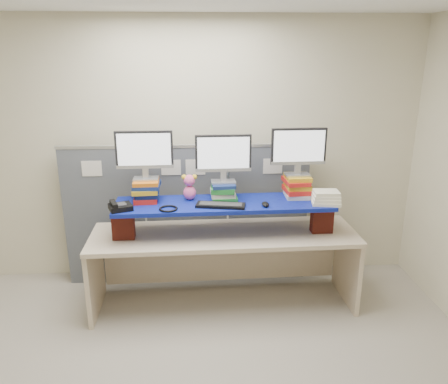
{
  "coord_description": "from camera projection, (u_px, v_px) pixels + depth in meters",
  "views": [
    {
      "loc": [
        0.15,
        -2.6,
        2.41
      ],
      "look_at": [
        0.37,
        1.26,
        1.18
      ],
      "focal_mm": 35.0,
      "sensor_mm": 36.0,
      "label": 1
    }
  ],
  "objects": [
    {
      "name": "room",
      "position": [
        177.0,
        220.0,
        2.77
      ],
      "size": [
        5.0,
        4.0,
        2.8
      ],
      "color": "beige",
      "rests_on": "ground"
    },
    {
      "name": "cubicle_partition",
      "position": [
        187.0,
        215.0,
        4.66
      ],
      "size": [
        2.6,
        0.06,
        1.53
      ],
      "color": "#4B5059",
      "rests_on": "ground"
    },
    {
      "name": "desk",
      "position": [
        224.0,
        248.0,
        4.23
      ],
      "size": [
        2.56,
        0.82,
        0.77
      ],
      "rotation": [
        0.0,
        0.0,
        0.03
      ],
      "color": "beige",
      "rests_on": "ground"
    },
    {
      "name": "brick_pier_left",
      "position": [
        123.0,
        225.0,
        4.01
      ],
      "size": [
        0.2,
        0.12,
        0.27
      ],
      "primitive_type": "cube",
      "rotation": [
        0.0,
        0.0,
        0.03
      ],
      "color": "maroon",
      "rests_on": "desk"
    },
    {
      "name": "brick_pier_right",
      "position": [
        322.0,
        218.0,
        4.17
      ],
      "size": [
        0.2,
        0.12,
        0.27
      ],
      "primitive_type": "cube",
      "rotation": [
        0.0,
        0.0,
        0.03
      ],
      "color": "maroon",
      "rests_on": "desk"
    },
    {
      "name": "blue_board",
      "position": [
        224.0,
        204.0,
        4.09
      ],
      "size": [
        2.05,
        0.57,
        0.04
      ],
      "primitive_type": "cube",
      "rotation": [
        0.0,
        0.0,
        0.03
      ],
      "color": "#090975",
      "rests_on": "brick_pier_left"
    },
    {
      "name": "book_stack_left",
      "position": [
        146.0,
        190.0,
        4.1
      ],
      "size": [
        0.27,
        0.3,
        0.21
      ],
      "color": "red",
      "rests_on": "blue_board"
    },
    {
      "name": "book_stack_center",
      "position": [
        223.0,
        190.0,
        4.18
      ],
      "size": [
        0.26,
        0.3,
        0.16
      ],
      "color": "#1E742E",
      "rests_on": "blue_board"
    },
    {
      "name": "book_stack_right",
      "position": [
        297.0,
        186.0,
        4.22
      ],
      "size": [
        0.25,
        0.32,
        0.21
      ],
      "color": "#B6B5AE",
      "rests_on": "blue_board"
    },
    {
      "name": "monitor_left",
      "position": [
        144.0,
        152.0,
        4.0
      ],
      "size": [
        0.53,
        0.15,
        0.46
      ],
      "rotation": [
        0.0,
        0.0,
        0.03
      ],
      "color": "#A7A8AD",
      "rests_on": "book_stack_left"
    },
    {
      "name": "monitor_center",
      "position": [
        223.0,
        156.0,
        4.07
      ],
      "size": [
        0.53,
        0.15,
        0.46
      ],
      "rotation": [
        0.0,
        0.0,
        0.03
      ],
      "color": "#A7A8AD",
      "rests_on": "book_stack_center"
    },
    {
      "name": "monitor_right",
      "position": [
        299.0,
        149.0,
        4.11
      ],
      "size": [
        0.53,
        0.15,
        0.46
      ],
      "rotation": [
        0.0,
        0.0,
        0.03
      ],
      "color": "#A7A8AD",
      "rests_on": "book_stack_right"
    },
    {
      "name": "keyboard",
      "position": [
        221.0,
        205.0,
        3.96
      ],
      "size": [
        0.47,
        0.23,
        0.03
      ],
      "rotation": [
        0.0,
        0.0,
        -0.18
      ],
      "color": "black",
      "rests_on": "blue_board"
    },
    {
      "name": "mouse",
      "position": [
        265.0,
        204.0,
        3.97
      ],
      "size": [
        0.09,
        0.13,
        0.04
      ],
      "primitive_type": "ellipsoid",
      "rotation": [
        0.0,
        0.0,
        0.22
      ],
      "color": "black",
      "rests_on": "blue_board"
    },
    {
      "name": "desk_phone",
      "position": [
        120.0,
        207.0,
        3.87
      ],
      "size": [
        0.24,
        0.23,
        0.08
      ],
      "rotation": [
        0.0,
        0.0,
        0.38
      ],
      "color": "black",
      "rests_on": "blue_board"
    },
    {
      "name": "headset",
      "position": [
        168.0,
        209.0,
        3.89
      ],
      "size": [
        0.2,
        0.2,
        0.02
      ],
      "primitive_type": "torus",
      "rotation": [
        0.0,
        0.0,
        -0.19
      ],
      "color": "black",
      "rests_on": "blue_board"
    },
    {
      "name": "plush_toy",
      "position": [
        190.0,
        187.0,
        4.12
      ],
      "size": [
        0.15,
        0.11,
        0.25
      ],
      "rotation": [
        0.0,
        0.0,
        -0.3
      ],
      "color": "pink",
      "rests_on": "blue_board"
    },
    {
      "name": "binder_stack",
      "position": [
        326.0,
        198.0,
        4.03
      ],
      "size": [
        0.28,
        0.23,
        0.12
      ],
      "rotation": [
        0.0,
        0.0,
        -0.12
      ],
      "color": "white",
      "rests_on": "blue_board"
    }
  ]
}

